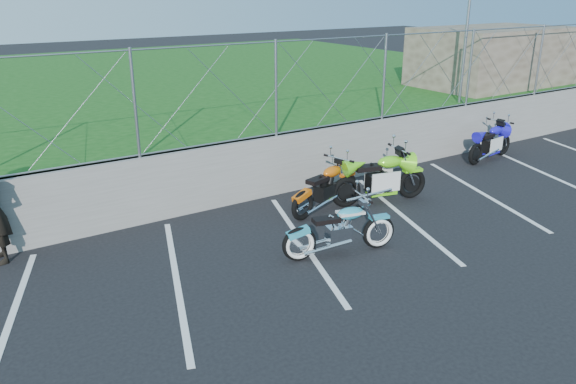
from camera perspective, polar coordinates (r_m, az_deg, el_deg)
ground at (r=9.28m, az=5.11°, el=-7.47°), size 90.00×90.00×0.00m
retaining_wall at (r=11.76m, az=-5.32°, el=1.99°), size 30.00×0.22×1.30m
grass_field at (r=20.90m, az=-18.48°, el=9.02°), size 30.00×20.00×1.30m
stone_building at (r=19.79m, az=20.07°, el=12.84°), size 5.00×3.00×1.80m
chain_link_fence at (r=11.36m, az=-5.59°, el=9.93°), size 28.00×0.03×2.00m
sign_pole at (r=16.17m, az=17.53°, el=13.91°), size 0.08×0.08×3.00m
parking_lines at (r=10.67m, az=6.91°, el=-3.72°), size 18.29×4.31×0.01m
cruiser_turquoise at (r=9.51m, az=5.43°, el=-4.02°), size 2.03×0.70×1.02m
naked_orange at (r=11.38m, az=3.95°, el=0.28°), size 2.01×0.76×1.02m
sportbike_green at (r=11.89m, az=9.45°, el=1.21°), size 2.18×0.79×1.14m
sportbike_blue at (r=15.68m, az=19.93°, el=4.63°), size 1.93×0.69×1.00m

